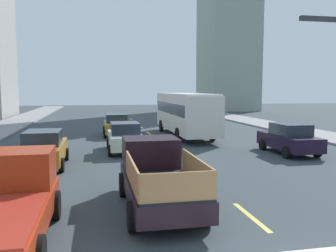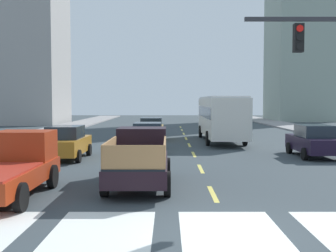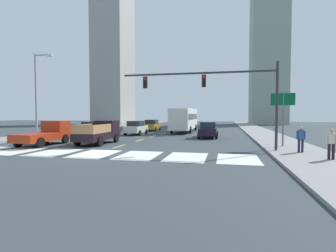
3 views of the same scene
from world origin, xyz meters
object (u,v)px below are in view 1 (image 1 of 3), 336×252
(pickup_stakebed, at_px, (157,175))
(city_bus, at_px, (185,111))
(sedan_far, at_px, (44,149))
(pickup_dark, at_px, (9,200))
(sedan_mid, at_px, (289,139))
(sedan_near_right, at_px, (116,125))
(sedan_near_left, at_px, (125,137))

(pickup_stakebed, relative_size, city_bus, 0.48)
(pickup_stakebed, xyz_separation_m, sedan_far, (-4.25, 6.54, -0.08))
(pickup_dark, distance_m, sedan_mid, 15.72)
(sedan_far, bearing_deg, sedan_near_right, 72.20)
(city_bus, distance_m, sedan_near_right, 5.49)
(pickup_stakebed, xyz_separation_m, sedan_near_left, (-0.21, 9.89, -0.08))
(city_bus, xyz_separation_m, sedan_mid, (3.91, -8.55, -1.09))
(sedan_mid, relative_size, sedan_near_right, 1.00)
(sedan_mid, height_order, sedan_far, same)
(city_bus, distance_m, sedan_mid, 9.47)
(sedan_mid, xyz_separation_m, sedan_near_left, (-9.04, 2.48, 0.00))
(sedan_near_right, bearing_deg, pickup_dark, -101.75)
(sedan_mid, height_order, sedan_near_right, same)
(pickup_dark, xyz_separation_m, sedan_far, (-0.30, 8.27, -0.06))
(sedan_mid, distance_m, sedan_far, 13.11)
(pickup_stakebed, relative_size, sedan_near_left, 1.18)
(pickup_stakebed, height_order, city_bus, city_bus)
(sedan_near_right, distance_m, sedan_near_left, 7.47)
(pickup_dark, bearing_deg, sedan_near_right, 76.85)
(pickup_dark, relative_size, sedan_near_left, 1.18)
(pickup_dark, xyz_separation_m, sedan_near_right, (3.68, 19.10, -0.06))
(pickup_stakebed, distance_m, sedan_mid, 11.53)
(pickup_stakebed, distance_m, sedan_far, 7.80)
(pickup_dark, distance_m, sedan_near_left, 12.21)
(pickup_stakebed, bearing_deg, sedan_near_left, 90.88)
(pickup_dark, distance_m, city_bus, 19.83)
(sedan_near_right, height_order, sedan_near_left, same)
(city_bus, bearing_deg, sedan_near_right, 165.82)
(pickup_stakebed, height_order, sedan_near_right, pickup_stakebed)
(pickup_dark, height_order, city_bus, city_bus)
(pickup_stakebed, bearing_deg, pickup_dark, -156.59)
(pickup_stakebed, relative_size, sedan_far, 1.18)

